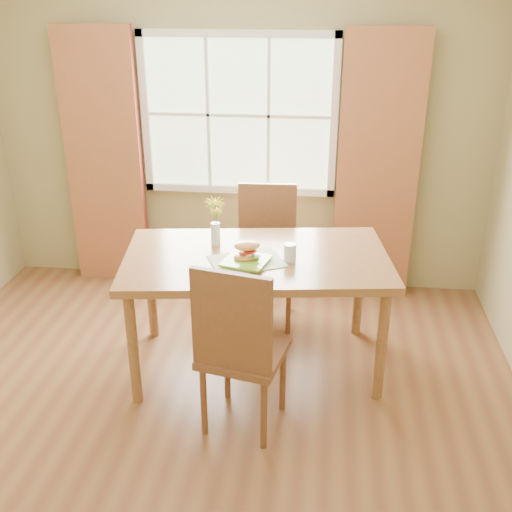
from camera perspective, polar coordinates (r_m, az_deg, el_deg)
The scene contains 12 objects.
room at distance 3.29m, azimuth -6.40°, elevation 4.40°, with size 4.24×3.84×2.74m.
window at distance 5.03m, azimuth -1.68°, elevation 13.26°, with size 1.62×0.06×1.32m.
curtain_left at distance 5.33m, azimuth -14.26°, elevation 8.73°, with size 0.65×0.08×2.20m, color maroon.
curtain_right at distance 5.00m, azimuth 11.50°, elevation 8.00°, with size 0.65×0.08×2.20m, color maroon.
dining_table at distance 3.97m, azimuth 0.04°, elevation -1.11°, with size 1.85×1.21×0.85m.
chair_near at distance 3.43m, azimuth -1.72°, elevation -8.49°, with size 0.55×0.55×1.11m.
chair_far at distance 4.69m, azimuth 1.01°, elevation 0.82°, with size 0.48×0.48×1.09m.
placemat at distance 3.85m, azimuth -0.89°, elevation -0.51°, with size 0.45×0.33×0.01m, color beige.
plate at distance 3.81m, azimuth -0.94°, elevation -0.57°, with size 0.27×0.27×0.01m, color #74B52D.
croissant_sandwich at distance 3.80m, azimuth -0.86°, elevation 0.49°, with size 0.20×0.16×0.13m.
water_glass at distance 3.84m, azimuth 3.25°, elevation 0.28°, with size 0.08×0.08×0.12m.
flower_vase at distance 4.03m, azimuth -3.90°, elevation 3.64°, with size 0.13×0.13×0.33m.
Camera 1 is at (0.73, -3.01, 2.46)m, focal length 42.00 mm.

